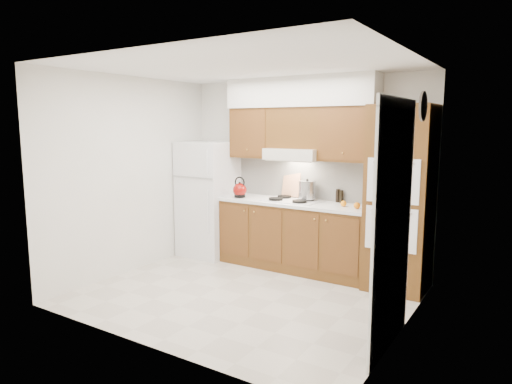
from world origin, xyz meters
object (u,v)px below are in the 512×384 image
fridge (209,199)px  stock_pot (307,190)px  kettle (240,190)px  oven_cabinet (400,199)px

fridge → stock_pot: fridge is taller
kettle → stock_pot: bearing=31.9°
fridge → stock_pot: 1.59m
kettle → stock_pot: 0.97m
stock_pot → fridge: bearing=-173.6°
kettle → fridge: bearing=-170.3°
fridge → stock_pot: bearing=6.4°
fridge → kettle: fridge is taller
stock_pot → oven_cabinet: bearing=-6.3°
oven_cabinet → kettle: (-2.22, -0.11, -0.05)m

